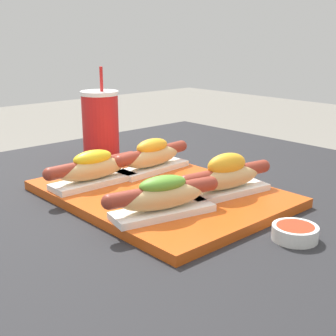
% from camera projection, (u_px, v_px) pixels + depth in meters
% --- Properties ---
extents(patio_table, '(1.09, 1.14, 0.72)m').
position_uv_depth(patio_table, '(170.00, 334.00, 1.09)').
color(patio_table, '#232326').
rests_on(patio_table, ground_plane).
extents(serving_tray, '(0.47, 0.35, 0.02)m').
position_uv_depth(serving_tray, '(161.00, 194.00, 0.93)').
color(serving_tray, '#CC4C14').
rests_on(serving_tray, patio_table).
extents(hot_dog_0, '(0.06, 0.22, 0.07)m').
position_uv_depth(hot_dog_0, '(93.00, 168.00, 0.95)').
color(hot_dog_0, white).
rests_on(hot_dog_0, serving_tray).
extents(hot_dog_1, '(0.10, 0.21, 0.07)m').
position_uv_depth(hot_dog_1, '(163.00, 196.00, 0.79)').
color(hot_dog_1, white).
rests_on(hot_dog_1, serving_tray).
extents(hot_dog_2, '(0.07, 0.22, 0.07)m').
position_uv_depth(hot_dog_2, '(152.00, 156.00, 1.04)').
color(hot_dog_2, white).
rests_on(hot_dog_2, serving_tray).
extents(hot_dog_3, '(0.09, 0.22, 0.08)m').
position_uv_depth(hot_dog_3, '(226.00, 176.00, 0.89)').
color(hot_dog_3, white).
rests_on(hot_dog_3, serving_tray).
extents(sauce_bowl, '(0.07, 0.07, 0.02)m').
position_uv_depth(sauce_bowl, '(295.00, 232.00, 0.74)').
color(sauce_bowl, silver).
rests_on(sauce_bowl, patio_table).
extents(drink_cup, '(0.09, 0.09, 0.24)m').
position_uv_depth(drink_cup, '(101.00, 126.00, 1.18)').
color(drink_cup, red).
rests_on(drink_cup, patio_table).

